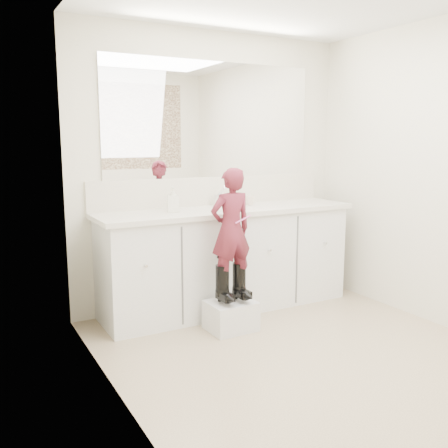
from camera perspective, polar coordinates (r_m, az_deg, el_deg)
floor at (r=3.55m, az=10.33°, el=-15.03°), size 3.00×3.00×0.00m
wall_back at (r=4.49m, az=-1.36°, el=6.18°), size 2.60×0.00×2.60m
wall_left at (r=2.61m, az=-11.64°, el=3.47°), size 0.00×3.00×3.00m
vanity_cabinet at (r=4.37m, az=0.34°, el=-4.21°), size 2.20×0.55×0.85m
countertop at (r=4.27m, az=0.45°, el=1.55°), size 2.28×0.58×0.04m
backsplash at (r=4.50m, az=-1.26°, el=3.82°), size 2.28×0.03×0.25m
mirror at (r=4.48m, az=-1.31°, el=11.80°), size 2.00×0.02×1.00m
faucet at (r=4.41m, az=-0.60°, el=2.72°), size 0.08×0.08×0.10m
cup at (r=4.48m, az=2.94°, el=2.73°), size 0.10×0.10×0.09m
soap_bottle at (r=4.06m, az=-5.87°, el=2.81°), size 0.11×0.12×0.20m
step_stool at (r=3.96m, az=0.78°, el=-10.42°), size 0.37×0.31×0.23m
boot_left at (r=3.84m, az=-0.20°, el=-6.90°), size 0.11×0.20×0.30m
boot_right at (r=3.91m, az=1.74°, el=-6.60°), size 0.11×0.20×0.30m
toddler at (r=3.78m, az=0.80°, el=-0.64°), size 0.35×0.23×0.94m
toothbrush at (r=3.75m, az=2.19°, el=0.54°), size 0.14×0.02×0.06m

